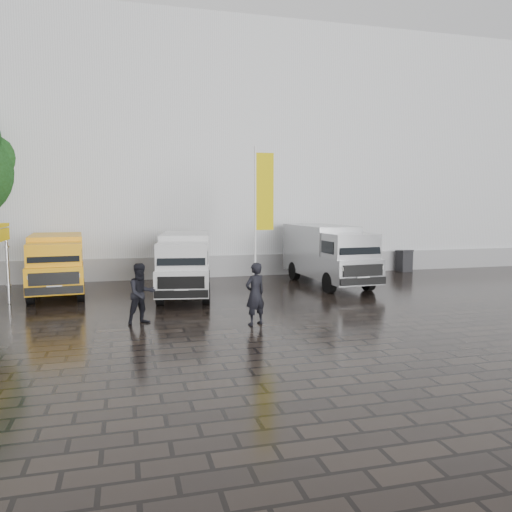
{
  "coord_description": "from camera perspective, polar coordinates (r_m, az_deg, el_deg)",
  "views": [
    {
      "loc": [
        -4.77,
        -14.92,
        3.4
      ],
      "look_at": [
        -0.25,
        2.2,
        1.55
      ],
      "focal_mm": 35.0,
      "sensor_mm": 36.0,
      "label": 1
    }
  ],
  "objects": [
    {
      "name": "van_yellow",
      "position": [
        20.14,
        -21.84,
        -0.99
      ],
      "size": [
        2.27,
        4.97,
        2.23
      ],
      "primitive_type": null,
      "rotation": [
        0.0,
        0.0,
        0.09
      ],
      "color": "orange",
      "rests_on": "ground"
    },
    {
      "name": "exhibition_hall",
      "position": [
        31.76,
        -2.47,
        10.64
      ],
      "size": [
        44.0,
        16.0,
        12.0
      ],
      "primitive_type": "cube",
      "color": "silver",
      "rests_on": "ground"
    },
    {
      "name": "van_silver",
      "position": [
        21.22,
        8.28,
        0.06
      ],
      "size": [
        2.2,
        5.83,
        2.49
      ],
      "primitive_type": null,
      "rotation": [
        0.0,
        0.0,
        0.05
      ],
      "color": "#A2A3A6",
      "rests_on": "ground"
    },
    {
      "name": "van_white",
      "position": [
        18.73,
        -8.09,
        -1.01
      ],
      "size": [
        2.63,
        5.52,
        2.29
      ],
      "primitive_type": null,
      "rotation": [
        0.0,
        0.0,
        -0.17
      ],
      "color": "silver",
      "rests_on": "ground"
    },
    {
      "name": "ground",
      "position": [
        16.03,
        2.89,
        -6.3
      ],
      "size": [
        120.0,
        120.0,
        0.0
      ],
      "primitive_type": "plane",
      "color": "black",
      "rests_on": "ground"
    },
    {
      "name": "person_tent",
      "position": [
        14.57,
        -12.96,
        -4.21
      ],
      "size": [
        1.04,
        0.94,
        1.73
      ],
      "primitive_type": "imported",
      "rotation": [
        0.0,
        0.0,
        0.42
      ],
      "color": "black",
      "rests_on": "ground"
    },
    {
      "name": "hall_plinth",
      "position": [
        24.02,
        1.69,
        -0.98
      ],
      "size": [
        44.0,
        0.15,
        1.0
      ],
      "primitive_type": "cube",
      "color": "gray",
      "rests_on": "ground"
    },
    {
      "name": "person_front",
      "position": [
        14.07,
        -0.1,
        -4.34
      ],
      "size": [
        0.76,
        0.64,
        1.77
      ],
      "primitive_type": "imported",
      "rotation": [
        0.0,
        0.0,
        3.54
      ],
      "color": "black",
      "rests_on": "ground"
    },
    {
      "name": "wheelie_bin",
      "position": [
        26.36,
        16.58,
        -0.52
      ],
      "size": [
        0.72,
        0.72,
        1.09
      ],
      "primitive_type": "cube",
      "rotation": [
        0.0,
        0.0,
        0.1
      ],
      "color": "black",
      "rests_on": "ground"
    },
    {
      "name": "flagpole",
      "position": [
        16.62,
        0.53,
        4.49
      ],
      "size": [
        0.88,
        0.5,
        5.29
      ],
      "color": "black",
      "rests_on": "ground"
    }
  ]
}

